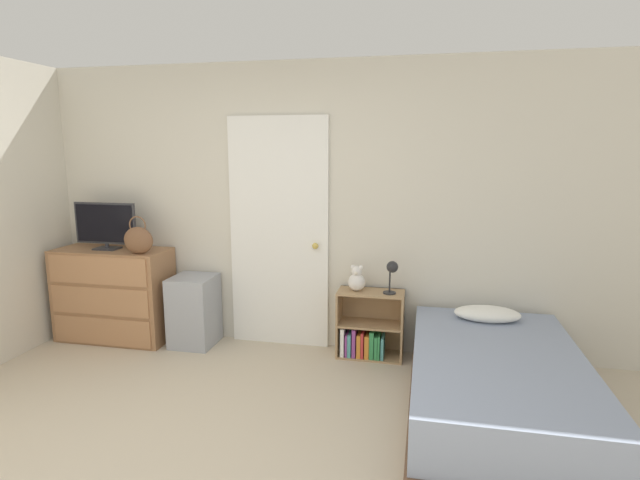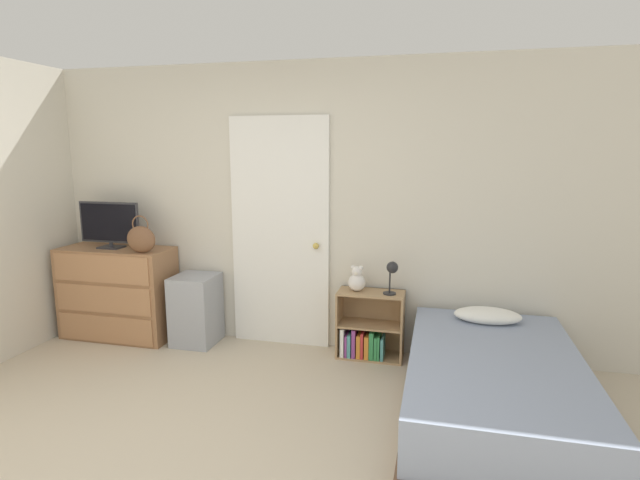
{
  "view_description": "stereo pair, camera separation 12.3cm",
  "coord_description": "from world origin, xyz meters",
  "px_view_note": "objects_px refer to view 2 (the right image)",
  "views": [
    {
      "loc": [
        1.3,
        -2.04,
        1.81
      ],
      "look_at": [
        0.44,
        2.01,
        1.04
      ],
      "focal_mm": 28.0,
      "sensor_mm": 36.0,
      "label": 1
    },
    {
      "loc": [
        1.42,
        -2.01,
        1.81
      ],
      "look_at": [
        0.44,
        2.01,
        1.04
      ],
      "focal_mm": 28.0,
      "sensor_mm": 36.0,
      "label": 2
    }
  ],
  "objects_px": {
    "handbag": "(141,239)",
    "teddy_bear": "(357,280)",
    "tv": "(109,224)",
    "storage_bin": "(196,309)",
    "bed": "(494,387)",
    "dresser": "(118,293)",
    "bookshelf": "(367,332)",
    "desk_lamp": "(392,271)"
  },
  "relations": [
    {
      "from": "handbag",
      "to": "teddy_bear",
      "type": "xyz_separation_m",
      "value": [
        1.93,
        0.21,
        -0.31
      ]
    },
    {
      "from": "dresser",
      "to": "bed",
      "type": "distance_m",
      "value": 3.46
    },
    {
      "from": "handbag",
      "to": "storage_bin",
      "type": "distance_m",
      "value": 0.82
    },
    {
      "from": "bed",
      "to": "handbag",
      "type": "bearing_deg",
      "value": 168.6
    },
    {
      "from": "dresser",
      "to": "storage_bin",
      "type": "relative_size",
      "value": 1.64
    },
    {
      "from": "storage_bin",
      "to": "bookshelf",
      "type": "distance_m",
      "value": 1.6
    },
    {
      "from": "dresser",
      "to": "handbag",
      "type": "relative_size",
      "value": 3.11
    },
    {
      "from": "dresser",
      "to": "teddy_bear",
      "type": "bearing_deg",
      "value": 2.2
    },
    {
      "from": "handbag",
      "to": "dresser",
      "type": "bearing_deg",
      "value": 161.41
    },
    {
      "from": "bookshelf",
      "to": "teddy_bear",
      "type": "distance_m",
      "value": 0.48
    },
    {
      "from": "teddy_bear",
      "to": "desk_lamp",
      "type": "bearing_deg",
      "value": -7.53
    },
    {
      "from": "storage_bin",
      "to": "teddy_bear",
      "type": "height_order",
      "value": "teddy_bear"
    },
    {
      "from": "tv",
      "to": "storage_bin",
      "type": "height_order",
      "value": "tv"
    },
    {
      "from": "bed",
      "to": "tv",
      "type": "bearing_deg",
      "value": 167.91
    },
    {
      "from": "bookshelf",
      "to": "teddy_bear",
      "type": "height_order",
      "value": "teddy_bear"
    },
    {
      "from": "bookshelf",
      "to": "tv",
      "type": "bearing_deg",
      "value": -177.94
    },
    {
      "from": "tv",
      "to": "teddy_bear",
      "type": "distance_m",
      "value": 2.38
    },
    {
      "from": "teddy_bear",
      "to": "bed",
      "type": "bearing_deg",
      "value": -37.37
    },
    {
      "from": "storage_bin",
      "to": "bed",
      "type": "xyz_separation_m",
      "value": [
        2.58,
        -0.76,
        -0.1
      ]
    },
    {
      "from": "handbag",
      "to": "bookshelf",
      "type": "relative_size",
      "value": 0.58
    },
    {
      "from": "tv",
      "to": "storage_bin",
      "type": "xyz_separation_m",
      "value": [
        0.84,
        0.03,
        -0.78
      ]
    },
    {
      "from": "tv",
      "to": "teddy_bear",
      "type": "bearing_deg",
      "value": 2.15
    },
    {
      "from": "dresser",
      "to": "handbag",
      "type": "bearing_deg",
      "value": -18.59
    },
    {
      "from": "desk_lamp",
      "to": "bed",
      "type": "height_order",
      "value": "desk_lamp"
    },
    {
      "from": "dresser",
      "to": "handbag",
      "type": "xyz_separation_m",
      "value": [
        0.37,
        -0.13,
        0.56
      ]
    },
    {
      "from": "storage_bin",
      "to": "dresser",
      "type": "bearing_deg",
      "value": -178.13
    },
    {
      "from": "tv",
      "to": "handbag",
      "type": "xyz_separation_m",
      "value": [
        0.41,
        -0.13,
        -0.1
      ]
    },
    {
      "from": "teddy_bear",
      "to": "tv",
      "type": "bearing_deg",
      "value": -177.85
    },
    {
      "from": "handbag",
      "to": "teddy_bear",
      "type": "distance_m",
      "value": 1.97
    },
    {
      "from": "tv",
      "to": "desk_lamp",
      "type": "xyz_separation_m",
      "value": [
        2.64,
        0.05,
        -0.31
      ]
    },
    {
      "from": "storage_bin",
      "to": "bed",
      "type": "relative_size",
      "value": 0.33
    },
    {
      "from": "bookshelf",
      "to": "handbag",
      "type": "bearing_deg",
      "value": -173.99
    },
    {
      "from": "tv",
      "to": "dresser",
      "type": "bearing_deg",
      "value": -0.51
    },
    {
      "from": "bookshelf",
      "to": "teddy_bear",
      "type": "bearing_deg",
      "value": 179.86
    },
    {
      "from": "dresser",
      "to": "bookshelf",
      "type": "relative_size",
      "value": 1.8
    },
    {
      "from": "handbag",
      "to": "bed",
      "type": "bearing_deg",
      "value": -11.4
    },
    {
      "from": "storage_bin",
      "to": "desk_lamp",
      "type": "relative_size",
      "value": 2.26
    },
    {
      "from": "storage_bin",
      "to": "bookshelf",
      "type": "bearing_deg",
      "value": 2.22
    },
    {
      "from": "handbag",
      "to": "teddy_bear",
      "type": "relative_size",
      "value": 1.51
    },
    {
      "from": "tv",
      "to": "handbag",
      "type": "distance_m",
      "value": 0.44
    },
    {
      "from": "bed",
      "to": "dresser",
      "type": "bearing_deg",
      "value": 167.78
    },
    {
      "from": "tv",
      "to": "teddy_bear",
      "type": "relative_size",
      "value": 2.71
    }
  ]
}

